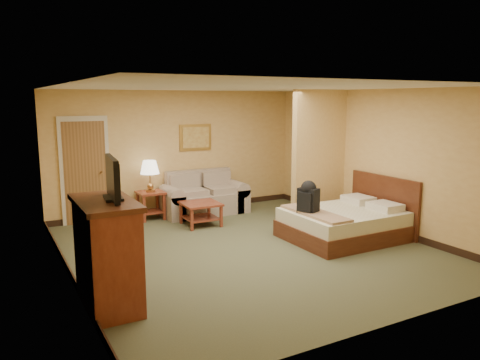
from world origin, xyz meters
TOP-DOWN VIEW (x-y plane):
  - floor at (0.00, 0.00)m, footprint 6.00×6.00m
  - ceiling at (0.00, 0.00)m, footprint 6.00×6.00m
  - back_wall at (0.00, 3.00)m, footprint 5.50×0.02m
  - left_wall at (-2.75, 0.00)m, footprint 0.02×6.00m
  - right_wall at (2.75, 0.00)m, footprint 0.02×6.00m
  - partition at (2.15, 0.93)m, footprint 1.20×0.15m
  - door at (-1.95, 2.96)m, footprint 0.94×0.16m
  - baseboard at (0.00, 2.99)m, footprint 5.50×0.02m
  - loveseat at (0.40, 2.57)m, footprint 1.80×0.84m
  - side_table at (-0.75, 2.65)m, footprint 0.52×0.52m
  - table_lamp at (-0.75, 2.65)m, footprint 0.38×0.38m
  - coffee_table at (-0.06, 1.72)m, footprint 0.72×0.72m
  - wall_picture at (0.40, 2.97)m, footprint 0.73×0.04m
  - dresser at (-2.48, -1.04)m, footprint 0.63×1.20m
  - tv at (-2.38, -1.04)m, footprint 0.24×0.80m
  - bed at (1.82, -0.29)m, footprint 1.94×1.62m
  - backpack at (1.07, -0.19)m, footprint 0.32×0.38m

SIDE VIEW (x-z plane):
  - floor at x=0.00m, z-range 0.00..0.00m
  - baseboard at x=0.00m, z-range 0.00..0.12m
  - bed at x=1.82m, z-range -0.24..0.81m
  - loveseat at x=0.40m, z-range -0.16..0.75m
  - coffee_table at x=-0.06m, z-range 0.10..0.55m
  - side_table at x=-0.75m, z-range 0.09..0.66m
  - dresser at x=-2.48m, z-range 0.01..1.28m
  - backpack at x=1.07m, z-range 0.53..1.09m
  - door at x=-1.95m, z-range -0.02..2.08m
  - table_lamp at x=-0.75m, z-range 0.73..1.37m
  - back_wall at x=0.00m, z-range 0.00..2.60m
  - left_wall at x=-2.75m, z-range 0.00..2.60m
  - right_wall at x=2.75m, z-range 0.00..2.60m
  - partition at x=2.15m, z-range 0.00..2.60m
  - tv at x=-2.38m, z-range 1.26..1.75m
  - wall_picture at x=0.40m, z-range 1.32..1.88m
  - ceiling at x=0.00m, z-range 2.60..2.60m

